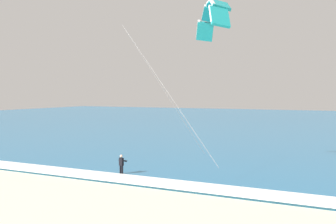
{
  "coord_description": "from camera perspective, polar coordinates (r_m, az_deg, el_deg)",
  "views": [
    {
      "loc": [
        11.61,
        -8.15,
        6.51
      ],
      "look_at": [
        -0.93,
        18.25,
        5.0
      ],
      "focal_mm": 40.49,
      "sensor_mm": 36.0,
      "label": 1
    }
  ],
  "objects": [
    {
      "name": "kite_primary",
      "position": [
        30.41,
        6.82,
        14.31
      ],
      "size": [
        8.55,
        7.08,
        12.43
      ],
      "color": "teal"
    },
    {
      "name": "kitesurfer",
      "position": [
        29.88,
        -7.02,
        -7.81
      ],
      "size": [
        0.59,
        0.59,
        1.69
      ],
      "color": "black",
      "rests_on": "ground"
    },
    {
      "name": "sea",
      "position": [
        83.45,
        17.34,
        -1.59
      ],
      "size": [
        200.0,
        120.0,
        0.2
      ],
      "primitive_type": "cube",
      "color": "teal",
      "rests_on": "ground"
    },
    {
      "name": "surfboard",
      "position": [
        30.06,
        -7.03,
        -9.52
      ],
      "size": [
        0.71,
        1.46,
        0.09
      ],
      "color": "yellow",
      "rests_on": "ground"
    },
    {
      "name": "surf_foam",
      "position": [
        26.86,
        -0.98,
        -10.58
      ],
      "size": [
        200.0,
        2.43,
        0.04
      ],
      "primitive_type": "cube",
      "color": "white",
      "rests_on": "sea"
    }
  ]
}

